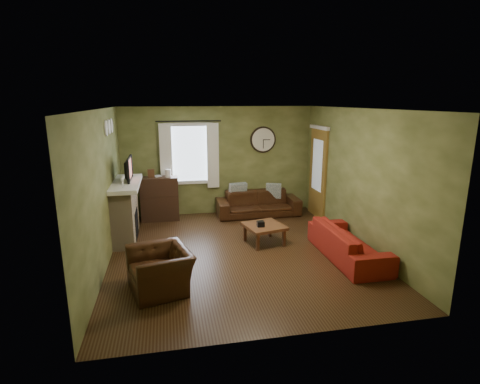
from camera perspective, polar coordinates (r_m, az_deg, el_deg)
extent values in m
cube|color=#372212|center=(7.02, -0.17, -9.17)|extent=(4.60, 5.20, 0.00)
cube|color=white|center=(6.46, -0.19, 12.57)|extent=(4.60, 5.20, 0.00)
cube|color=olive|center=(6.59, -20.21, 0.33)|extent=(0.00, 5.20, 2.60)
cube|color=olive|center=(7.40, 17.60, 1.94)|extent=(0.00, 5.20, 2.60)
cube|color=olive|center=(9.14, -3.29, 4.74)|extent=(4.60, 0.00, 2.60)
cube|color=olive|center=(4.20, 6.62, -6.39)|extent=(4.60, 0.00, 2.60)
cube|color=tan|center=(7.86, -17.07, -3.00)|extent=(0.40, 1.40, 1.10)
cube|color=black|center=(7.91, -15.57, -4.67)|extent=(0.04, 0.60, 0.55)
cube|color=white|center=(7.71, -17.16, 1.21)|extent=(0.58, 1.60, 0.08)
imported|color=black|center=(7.81, -17.02, 2.99)|extent=(0.08, 0.60, 0.35)
cube|color=#994C3F|center=(7.79, -16.46, 3.42)|extent=(0.02, 0.62, 0.36)
cylinder|color=white|center=(7.24, -19.73, 9.14)|extent=(0.28, 0.28, 0.03)
cylinder|color=white|center=(7.58, -19.36, 9.35)|extent=(0.28, 0.28, 0.03)
cylinder|color=white|center=(7.93, -19.01, 9.54)|extent=(0.28, 0.28, 0.03)
cylinder|color=black|center=(8.85, -7.84, 10.65)|extent=(0.03, 0.03, 1.50)
cube|color=white|center=(8.92, -11.21, 5.24)|extent=(0.28, 0.04, 1.55)
cube|color=white|center=(8.98, -4.15, 5.53)|extent=(0.28, 0.04, 1.55)
cube|color=olive|center=(9.07, 11.78, 2.79)|extent=(0.05, 0.90, 2.10)
imported|color=brown|center=(8.84, -12.92, 1.86)|extent=(0.21, 0.25, 0.02)
imported|color=black|center=(9.13, 2.78, -1.75)|extent=(2.00, 0.78, 0.58)
cube|color=#92A1A5|center=(9.19, -0.34, 0.04)|extent=(0.46, 0.22, 0.44)
cube|color=#92A1A5|center=(9.32, 5.14, 0.18)|extent=(0.39, 0.22, 0.37)
imported|color=maroon|center=(6.97, 16.12, -7.40)|extent=(0.76, 1.94, 0.57)
imported|color=black|center=(5.75, -12.05, -11.53)|extent=(1.05, 1.13, 0.62)
cube|color=black|center=(7.23, 3.14, -5.08)|extent=(0.14, 0.14, 0.10)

